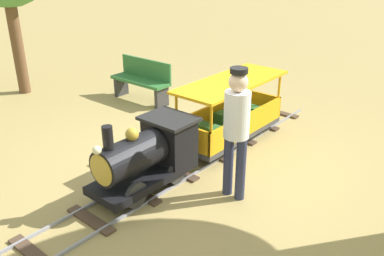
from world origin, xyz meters
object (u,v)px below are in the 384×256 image
Objects in this scene: conductor_person at (236,124)px; park_bench at (142,80)px; passenger_car at (231,117)px; locomotive at (148,154)px.

conductor_person is 1.24× the size of park_bench.
passenger_car is 2.51m from park_bench.
passenger_car is 1.62m from conductor_person.
conductor_person reaches higher than passenger_car.
park_bench is (3.39, -1.69, -0.54)m from conductor_person.
locomotive is 0.72× the size of passenger_car.
conductor_person reaches higher than locomotive.
passenger_car is 1.53× the size of park_bench.
conductor_person is (-0.92, -0.54, 0.47)m from locomotive.
locomotive is 1.10× the size of park_bench.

